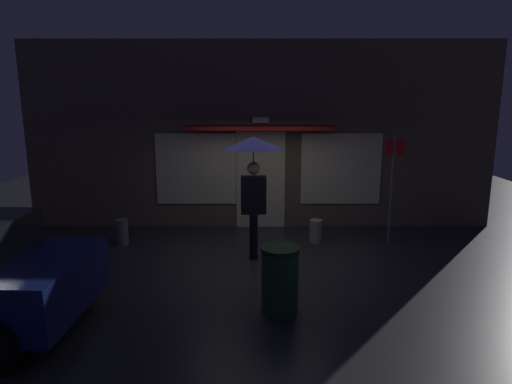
{
  "coord_description": "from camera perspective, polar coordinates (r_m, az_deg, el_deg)",
  "views": [
    {
      "loc": [
        -0.11,
        -7.79,
        2.94
      ],
      "look_at": [
        -0.08,
        0.17,
        1.25
      ],
      "focal_mm": 31.37,
      "sensor_mm": 36.0,
      "label": 1
    }
  ],
  "objects": [
    {
      "name": "ground_plane",
      "position": [
        8.32,
        0.53,
        -8.67
      ],
      "size": [
        18.0,
        18.0,
        0.0
      ],
      "primitive_type": "plane",
      "color": "#26262B"
    },
    {
      "name": "building_facade",
      "position": [
        10.16,
        0.4,
        7.08
      ],
      "size": [
        10.53,
        1.0,
        4.17
      ],
      "color": "brown",
      "rests_on": "ground"
    },
    {
      "name": "person_with_umbrella",
      "position": [
        8.04,
        -0.54,
        3.5
      ],
      "size": [
        1.05,
        1.05,
        2.25
      ],
      "rotation": [
        0.0,
        0.0,
        -3.12
      ],
      "color": "black",
      "rests_on": "ground"
    },
    {
      "name": "street_sign_post",
      "position": [
        9.44,
        16.79,
        1.25
      ],
      "size": [
        0.4,
        0.07,
        2.21
      ],
      "color": "#595B60",
      "rests_on": "ground"
    },
    {
      "name": "sidewalk_bollard",
      "position": [
        9.31,
        7.43,
        -4.96
      ],
      "size": [
        0.25,
        0.25,
        0.48
      ],
      "primitive_type": "cylinder",
      "color": "#9E998E",
      "rests_on": "ground"
    },
    {
      "name": "sidewalk_bollard_2",
      "position": [
        9.49,
        -16.88,
        -4.91
      ],
      "size": [
        0.23,
        0.23,
        0.52
      ],
      "primitive_type": "cylinder",
      "color": "slate",
      "rests_on": "ground"
    },
    {
      "name": "trash_bin",
      "position": [
        6.29,
        2.86,
        -11.09
      ],
      "size": [
        0.54,
        0.54,
        0.94
      ],
      "color": "#1E4C23",
      "rests_on": "ground"
    }
  ]
}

